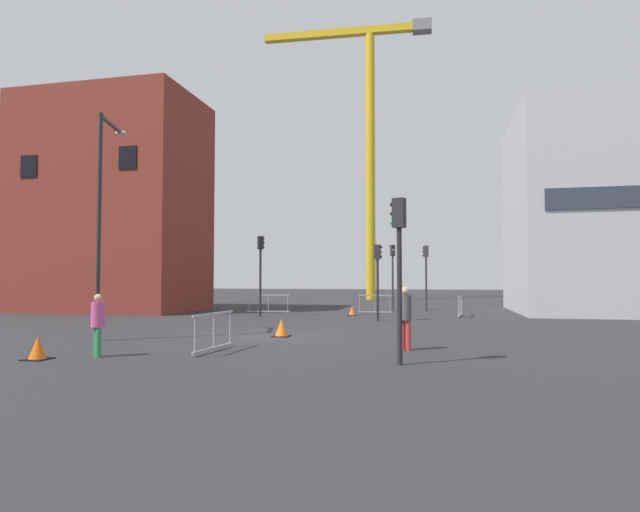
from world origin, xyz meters
TOP-DOWN VIEW (x-y plane):
  - ground at (0.00, 0.00)m, footprint 160.00×160.00m
  - brick_building at (-14.38, 11.54)m, footprint 10.78×6.90m
  - office_block at (15.59, 15.89)m, footprint 10.73×10.51m
  - construction_crane at (-0.82, 32.27)m, footprint 16.54×1.73m
  - streetlamp_tall at (-5.23, -2.42)m, footprint 0.81×2.09m
  - traffic_light_verge at (5.01, 15.10)m, footprint 0.39×0.29m
  - traffic_light_corner at (2.96, 15.22)m, footprint 0.34×0.39m
  - traffic_light_far at (2.91, 7.14)m, footprint 0.38×0.26m
  - traffic_light_near at (-3.49, 8.64)m, footprint 0.38×0.36m
  - traffic_light_island at (4.79, -5.30)m, footprint 0.39×0.31m
  - pedestrian_walking at (4.78, -2.72)m, footprint 0.34×0.34m
  - pedestrian_waiting at (-2.94, -5.77)m, footprint 0.34×0.34m
  - safety_barrier_right_run at (2.14, 12.51)m, footprint 1.97×0.18m
  - safety_barrier_mid_span at (6.85, 11.03)m, footprint 0.35×2.50m
  - safety_barrier_rear at (-4.01, 11.59)m, footprint 2.54×0.36m
  - safety_barrier_left_run at (-0.40, -4.21)m, footprint 0.23×2.21m
  - traffic_cone_striped at (-4.12, -6.48)m, footprint 0.58×0.58m
  - traffic_cone_on_verge at (1.10, 10.73)m, footprint 0.50×0.50m
  - traffic_cone_by_barrier at (0.34, -0.16)m, footprint 0.60×0.60m

SIDE VIEW (x-z plane):
  - ground at x=0.00m, z-range 0.00..0.00m
  - traffic_cone_on_verge at x=1.10m, z-range -0.02..0.49m
  - traffic_cone_striped at x=-4.12m, z-range -0.02..0.56m
  - traffic_cone_by_barrier at x=0.34m, z-range -0.02..0.58m
  - safety_barrier_right_run at x=2.14m, z-range 0.02..1.10m
  - safety_barrier_left_run at x=-0.40m, z-range 0.02..1.10m
  - safety_barrier_mid_span at x=6.85m, z-range 0.02..1.10m
  - safety_barrier_rear at x=-4.01m, z-range 0.02..1.10m
  - pedestrian_waiting at x=-2.94m, z-range 0.13..1.75m
  - pedestrian_walking at x=4.78m, z-range 0.15..1.94m
  - traffic_light_far at x=2.91m, z-range 0.65..4.29m
  - traffic_light_island at x=4.79m, z-range 0.68..4.62m
  - traffic_light_verge at x=5.01m, z-range 0.69..4.74m
  - traffic_light_corner at x=2.96m, z-range 0.70..4.84m
  - traffic_light_near at x=-3.49m, z-range 0.71..5.00m
  - streetlamp_tall at x=-5.23m, z-range 0.73..8.24m
  - office_block at x=15.59m, z-range 0.00..11.78m
  - brick_building at x=-14.38m, z-range 0.00..13.43m
  - construction_crane at x=-0.82m, z-range 3.85..30.68m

